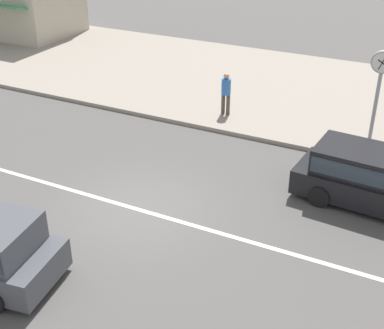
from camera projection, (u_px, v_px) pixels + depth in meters
The scene contains 6 objects.
ground_plane at pixel (137, 209), 14.57m from camera, with size 160.00×160.00×0.00m, color #4C4947.
lane_centre_stripe at pixel (137, 209), 14.57m from camera, with size 50.40×0.14×0.01m, color silver.
kerb_strip at pixel (267, 87), 22.76m from camera, with size 68.00×10.00×0.15m, color gray.
minivan_black_3 at pixel (379, 178), 14.37m from camera, with size 4.86×2.12×1.56m.
street_clock at pixel (380, 77), 16.11m from camera, with size 0.68×0.22×3.32m.
pedestrian_mid_kerb at pixel (226, 91), 19.55m from camera, with size 0.34×0.34×1.60m.
Camera 1 is at (6.84, -10.25, 8.02)m, focal length 50.00 mm.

